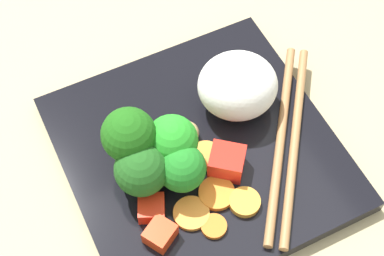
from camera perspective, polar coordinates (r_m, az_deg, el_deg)
ground_plane at (r=55.76cm, az=0.72°, el=-3.22°), size 110.00×110.00×2.00cm
square_plate at (r=54.24cm, az=0.74°, el=-2.34°), size 24.37×24.37×1.47cm
rice_mound at (r=54.08cm, az=4.35°, el=4.04°), size 8.90×9.17×5.59cm
broccoli_floret_0 at (r=50.18cm, az=-2.12°, el=-0.94°), size 4.48×4.48×5.85cm
broccoli_floret_1 at (r=49.48cm, az=-0.98°, el=-3.86°), size 4.11×4.11×5.00cm
broccoli_floret_2 at (r=49.06cm, az=-6.01°, el=-0.75°), size 4.60×4.60×7.26cm
broccoli_floret_3 at (r=49.04cm, az=-4.83°, el=-3.99°), size 4.51×4.51×5.64cm
carrot_slice_0 at (r=50.53cm, az=-0.07°, el=-8.10°), size 3.47×3.47×0.43cm
carrot_slice_1 at (r=50.11cm, az=2.09°, el=-9.31°), size 2.97×2.97×0.41cm
carrot_slice_2 at (r=51.29cm, az=2.36°, el=-6.21°), size 4.11×4.11×0.52cm
carrot_slice_3 at (r=52.86cm, az=1.41°, el=-2.62°), size 3.61×3.61×0.70cm
carrot_slice_4 at (r=51.04cm, az=5.03°, el=-7.02°), size 3.04×3.04×0.62cm
pepper_chunk_0 at (r=51.67cm, az=3.33°, el=-3.24°), size 3.97×3.99×2.36cm
pepper_chunk_1 at (r=50.28cm, az=-3.88°, el=-7.60°), size 2.98×2.96×1.44cm
pepper_chunk_2 at (r=49.27cm, az=-3.05°, el=-10.01°), size 2.95×3.04×1.57cm
chicken_piece_0 at (r=52.79cm, az=-4.11°, el=-1.45°), size 4.18×4.32×2.10cm
chicken_piece_3 at (r=53.31cm, az=-0.71°, el=-0.57°), size 3.03×3.19×1.83cm
chopstick_pair at (r=54.26cm, az=9.07°, el=-1.13°), size 17.38×14.50×0.80cm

